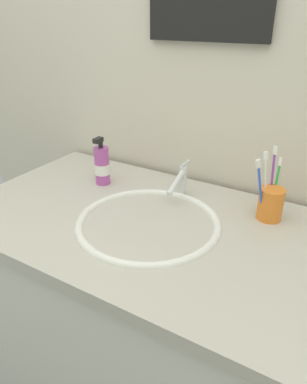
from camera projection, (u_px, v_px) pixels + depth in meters
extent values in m
cube|color=beige|center=(206.00, 96.00, 1.22)|extent=(2.39, 0.04, 2.40)
cube|color=silver|center=(150.00, 333.00, 1.28)|extent=(1.14, 0.63, 0.87)
cube|color=#BCB7AD|center=(149.00, 226.00, 1.08)|extent=(1.19, 0.67, 0.03)
ellipsoid|color=white|center=(148.00, 238.00, 1.08)|extent=(0.37, 0.37, 0.10)
torus|color=white|center=(148.00, 223.00, 1.06)|extent=(0.43, 0.43, 0.02)
cylinder|color=#595B60|center=(148.00, 251.00, 1.10)|extent=(0.03, 0.03, 0.01)
cylinder|color=silver|center=(183.00, 181.00, 1.21)|extent=(0.02, 0.02, 0.10)
cylinder|color=silver|center=(176.00, 182.00, 1.16)|extent=(0.02, 0.11, 0.06)
cylinder|color=silver|center=(186.00, 163.00, 1.19)|extent=(0.01, 0.05, 0.01)
cylinder|color=orange|center=(270.00, 204.00, 1.06)|extent=(0.07, 0.07, 0.10)
cylinder|color=green|center=(275.00, 189.00, 1.07)|extent=(0.01, 0.04, 0.16)
cube|color=white|center=(280.00, 161.00, 1.05)|extent=(0.01, 0.02, 0.03)
cylinder|color=purple|center=(272.00, 183.00, 1.07)|extent=(0.02, 0.03, 0.20)
cube|color=white|center=(275.00, 150.00, 1.04)|extent=(0.01, 0.02, 0.03)
cylinder|color=white|center=(265.00, 187.00, 1.05)|extent=(0.03, 0.01, 0.19)
cube|color=white|center=(266.00, 156.00, 1.02)|extent=(0.02, 0.01, 0.03)
cylinder|color=blue|center=(261.00, 192.00, 1.03)|extent=(0.04, 0.05, 0.18)
cube|color=white|center=(258.00, 164.00, 0.98)|extent=(0.02, 0.02, 0.03)
cylinder|color=#B24CA5|center=(102.00, 166.00, 1.28)|extent=(0.05, 0.05, 0.14)
cylinder|color=black|center=(101.00, 145.00, 1.24)|extent=(0.02, 0.02, 0.02)
cube|color=black|center=(98.00, 140.00, 1.22)|extent=(0.02, 0.04, 0.02)
cylinder|color=white|center=(102.00, 169.00, 1.28)|extent=(0.05, 0.05, 0.04)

